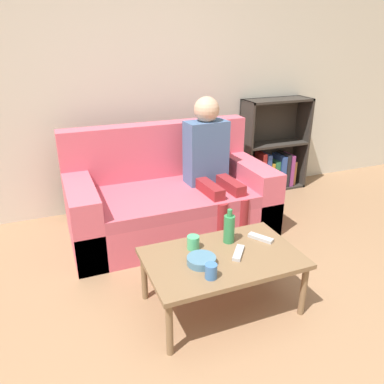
{
  "coord_description": "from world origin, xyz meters",
  "views": [
    {
      "loc": [
        -0.91,
        -1.14,
        1.62
      ],
      "look_at": [
        0.02,
        1.17,
        0.59
      ],
      "focal_mm": 35.0,
      "sensor_mm": 36.0,
      "label": 1
    }
  ],
  "objects_px": {
    "bottle": "(229,228)",
    "person_adult": "(210,156)",
    "snack_bowl": "(201,260)",
    "couch": "(170,199)",
    "coffee_table": "(222,261)",
    "bookshelf": "(271,156)",
    "cup_far": "(211,271)",
    "cup_near": "(193,242)",
    "tv_remote_1": "(261,238)",
    "tv_remote_0": "(238,253)"
  },
  "relations": [
    {
      "from": "person_adult",
      "to": "snack_bowl",
      "type": "bearing_deg",
      "value": -120.07
    },
    {
      "from": "snack_bowl",
      "to": "cup_far",
      "type": "bearing_deg",
      "value": -92.26
    },
    {
      "from": "coffee_table",
      "to": "person_adult",
      "type": "bearing_deg",
      "value": 69.67
    },
    {
      "from": "cup_near",
      "to": "tv_remote_1",
      "type": "distance_m",
      "value": 0.46
    },
    {
      "from": "coffee_table",
      "to": "tv_remote_1",
      "type": "bearing_deg",
      "value": 15.15
    },
    {
      "from": "bookshelf",
      "to": "bottle",
      "type": "height_order",
      "value": "bookshelf"
    },
    {
      "from": "cup_far",
      "to": "snack_bowl",
      "type": "relative_size",
      "value": 0.5
    },
    {
      "from": "person_adult",
      "to": "cup_near",
      "type": "xyz_separation_m",
      "value": [
        -0.52,
        -0.91,
        -0.25
      ]
    },
    {
      "from": "tv_remote_1",
      "to": "bottle",
      "type": "height_order",
      "value": "bottle"
    },
    {
      "from": "coffee_table",
      "to": "bottle",
      "type": "height_order",
      "value": "bottle"
    },
    {
      "from": "bookshelf",
      "to": "snack_bowl",
      "type": "distance_m",
      "value": 2.32
    },
    {
      "from": "tv_remote_0",
      "to": "bottle",
      "type": "bearing_deg",
      "value": 123.26
    },
    {
      "from": "person_adult",
      "to": "cup_near",
      "type": "relative_size",
      "value": 13.28
    },
    {
      "from": "bottle",
      "to": "snack_bowl",
      "type": "bearing_deg",
      "value": -147.48
    },
    {
      "from": "cup_far",
      "to": "tv_remote_1",
      "type": "relative_size",
      "value": 0.51
    },
    {
      "from": "couch",
      "to": "snack_bowl",
      "type": "distance_m",
      "value": 1.19
    },
    {
      "from": "bookshelf",
      "to": "tv_remote_0",
      "type": "bearing_deg",
      "value": -128.25
    },
    {
      "from": "bookshelf",
      "to": "person_adult",
      "type": "height_order",
      "value": "person_adult"
    },
    {
      "from": "cup_far",
      "to": "tv_remote_0",
      "type": "bearing_deg",
      "value": 31.19
    },
    {
      "from": "cup_near",
      "to": "tv_remote_1",
      "type": "xyz_separation_m",
      "value": [
        0.46,
        -0.06,
        -0.03
      ]
    },
    {
      "from": "couch",
      "to": "snack_bowl",
      "type": "bearing_deg",
      "value": -99.52
    },
    {
      "from": "couch",
      "to": "bookshelf",
      "type": "relative_size",
      "value": 1.71
    },
    {
      "from": "couch",
      "to": "tv_remote_0",
      "type": "distance_m",
      "value": 1.17
    },
    {
      "from": "bottle",
      "to": "tv_remote_0",
      "type": "bearing_deg",
      "value": -95.07
    },
    {
      "from": "bottle",
      "to": "person_adult",
      "type": "bearing_deg",
      "value": 73.16
    },
    {
      "from": "person_adult",
      "to": "snack_bowl",
      "type": "height_order",
      "value": "person_adult"
    },
    {
      "from": "cup_far",
      "to": "bottle",
      "type": "xyz_separation_m",
      "value": [
        0.27,
        0.32,
        0.06
      ]
    },
    {
      "from": "cup_near",
      "to": "snack_bowl",
      "type": "xyz_separation_m",
      "value": [
        -0.02,
        -0.18,
        -0.02
      ]
    },
    {
      "from": "bookshelf",
      "to": "cup_near",
      "type": "distance_m",
      "value": 2.18
    },
    {
      "from": "bookshelf",
      "to": "cup_near",
      "type": "height_order",
      "value": "bookshelf"
    },
    {
      "from": "cup_far",
      "to": "snack_bowl",
      "type": "xyz_separation_m",
      "value": [
        0.01,
        0.15,
        -0.02
      ]
    },
    {
      "from": "tv_remote_0",
      "to": "tv_remote_1",
      "type": "bearing_deg",
      "value": 64.22
    },
    {
      "from": "cup_near",
      "to": "bottle",
      "type": "distance_m",
      "value": 0.25
    },
    {
      "from": "cup_near",
      "to": "snack_bowl",
      "type": "bearing_deg",
      "value": -96.29
    },
    {
      "from": "snack_bowl",
      "to": "bottle",
      "type": "xyz_separation_m",
      "value": [
        0.27,
        0.17,
        0.08
      ]
    },
    {
      "from": "couch",
      "to": "cup_near",
      "type": "xyz_separation_m",
      "value": [
        -0.18,
        -1.0,
        0.13
      ]
    },
    {
      "from": "couch",
      "to": "tv_remote_1",
      "type": "xyz_separation_m",
      "value": [
        0.28,
        -1.06,
        0.1
      ]
    },
    {
      "from": "person_adult",
      "to": "cup_far",
      "type": "bearing_deg",
      "value": -117.48
    },
    {
      "from": "cup_near",
      "to": "bottle",
      "type": "xyz_separation_m",
      "value": [
        0.25,
        -0.01,
        0.06
      ]
    },
    {
      "from": "person_adult",
      "to": "bottle",
      "type": "distance_m",
      "value": 0.97
    },
    {
      "from": "bookshelf",
      "to": "snack_bowl",
      "type": "relative_size",
      "value": 5.82
    },
    {
      "from": "bookshelf",
      "to": "cup_far",
      "type": "distance_m",
      "value": 2.43
    },
    {
      "from": "couch",
      "to": "bottle",
      "type": "relative_size",
      "value": 7.41
    },
    {
      "from": "bookshelf",
      "to": "cup_far",
      "type": "height_order",
      "value": "bookshelf"
    },
    {
      "from": "couch",
      "to": "coffee_table",
      "type": "relative_size",
      "value": 1.82
    },
    {
      "from": "tv_remote_1",
      "to": "snack_bowl",
      "type": "height_order",
      "value": "snack_bowl"
    },
    {
      "from": "snack_bowl",
      "to": "bottle",
      "type": "bearing_deg",
      "value": 32.52
    },
    {
      "from": "cup_near",
      "to": "cup_far",
      "type": "relative_size",
      "value": 1.02
    },
    {
      "from": "coffee_table",
      "to": "cup_far",
      "type": "relative_size",
      "value": 11.02
    },
    {
      "from": "coffee_table",
      "to": "tv_remote_1",
      "type": "xyz_separation_m",
      "value": [
        0.33,
        0.09,
        0.05
      ]
    }
  ]
}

